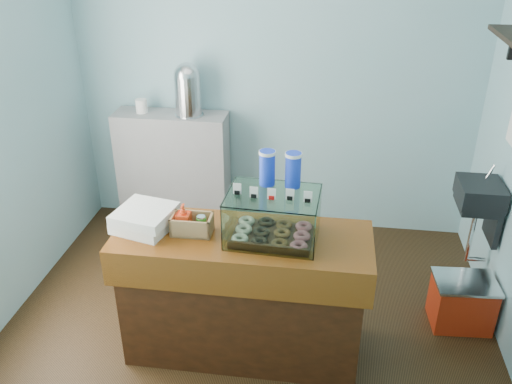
# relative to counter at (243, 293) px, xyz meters

# --- Properties ---
(ground) EXTENTS (3.50, 3.50, 0.00)m
(ground) POSITION_rel_counter_xyz_m (0.00, 0.25, -0.46)
(ground) COLOR black
(ground) RESTS_ON ground
(room_shell) EXTENTS (3.54, 3.04, 2.82)m
(room_shell) POSITION_rel_counter_xyz_m (0.03, 0.26, 1.25)
(room_shell) COLOR #85BAC3
(room_shell) RESTS_ON ground
(counter) EXTENTS (1.60, 0.60, 0.90)m
(counter) POSITION_rel_counter_xyz_m (0.00, 0.00, 0.00)
(counter) COLOR #441E0D
(counter) RESTS_ON ground
(back_shelf) EXTENTS (1.00, 0.32, 1.10)m
(back_shelf) POSITION_rel_counter_xyz_m (-0.90, 1.57, 0.09)
(back_shelf) COLOR gray
(back_shelf) RESTS_ON ground
(display_case) EXTENTS (0.57, 0.43, 0.52)m
(display_case) POSITION_rel_counter_xyz_m (0.19, 0.04, 0.61)
(display_case) COLOR #361D10
(display_case) RESTS_ON counter
(condiment_crate) EXTENTS (0.25, 0.15, 0.19)m
(condiment_crate) POSITION_rel_counter_xyz_m (-0.32, -0.01, 0.51)
(condiment_crate) COLOR tan
(condiment_crate) RESTS_ON counter
(pastry_boxes) EXTENTS (0.41, 0.41, 0.13)m
(pastry_boxes) POSITION_rel_counter_xyz_m (-0.62, 0.01, 0.51)
(pastry_boxes) COLOR white
(pastry_boxes) RESTS_ON counter
(coffee_urn) EXTENTS (0.25, 0.25, 0.46)m
(coffee_urn) POSITION_rel_counter_xyz_m (-0.72, 1.56, 0.88)
(coffee_urn) COLOR silver
(coffee_urn) RESTS_ON back_shelf
(red_cooler) EXTENTS (0.45, 0.35, 0.37)m
(red_cooler) POSITION_rel_counter_xyz_m (1.51, 0.46, -0.27)
(red_cooler) COLOR red
(red_cooler) RESTS_ON ground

